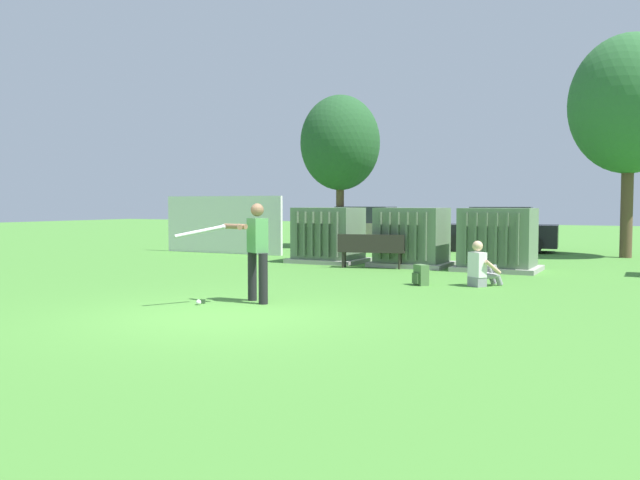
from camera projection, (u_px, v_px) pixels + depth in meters
ground_plane at (222, 316)px, 10.07m from camera, size 96.00×96.00×0.00m
fence_panel at (223, 225)px, 22.81m from camera, size 4.80×0.12×2.00m
transformer_west at (328, 236)px, 19.21m from camera, size 2.10×1.70×1.62m
transformer_mid_west at (412, 238)px, 18.05m from camera, size 2.10×1.70×1.62m
transformer_mid_east at (498, 240)px, 16.84m from camera, size 2.10×1.70×1.62m
park_bench at (371, 248)px, 17.45m from camera, size 1.84×0.78×0.92m
batter at (254, 247)px, 11.38m from camera, size 1.12×1.46×1.74m
sports_ball at (199, 302)px, 11.15m from camera, size 0.09×0.09×0.09m
seated_spectator at (481, 268)px, 13.68m from camera, size 0.69×0.77×0.96m
backpack at (421, 275)px, 13.84m from camera, size 0.38×0.37×0.44m
tree_left at (340, 143)px, 25.64m from camera, size 3.14×3.14×6.00m
tree_center_left at (629, 104)px, 20.69m from camera, size 3.73×3.73×7.12m
parked_car_leftmost at (363, 228)px, 25.98m from camera, size 4.33×2.19×1.62m
parked_car_left_of_center at (498, 231)px, 23.73m from camera, size 4.36×2.27×1.62m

